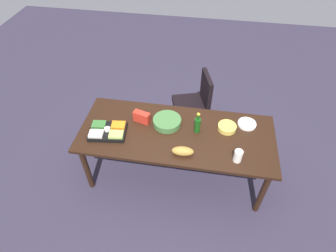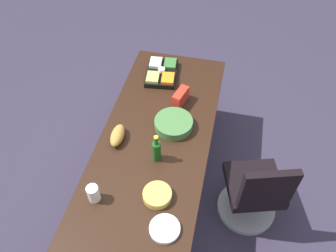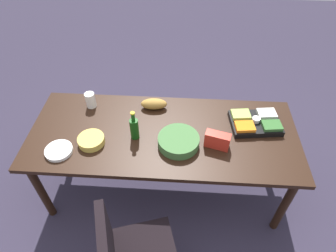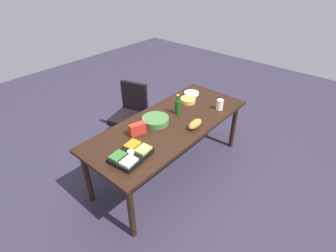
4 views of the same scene
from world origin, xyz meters
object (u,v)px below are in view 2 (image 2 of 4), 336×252
wine_bottle (157,150)px  chip_bowl (157,195)px  conference_table (156,141)px  bread_loaf (118,135)px  mayo_jar (93,193)px  salad_bowl (174,124)px  paper_plate_stack (165,229)px  chip_bag_red (180,97)px  veggie_tray (162,72)px  office_chair (254,194)px

wine_bottle → chip_bowl: size_ratio=1.27×
conference_table → bread_loaf: 0.35m
conference_table → mayo_jar: size_ratio=15.69×
salad_bowl → paper_plate_stack: salad_bowl is taller
wine_bottle → chip_bag_red: bearing=-5.0°
wine_bottle → bread_loaf: size_ratio=1.16×
mayo_jar → paper_plate_stack: size_ratio=0.66×
mayo_jar → chip_bowl: (0.11, -0.45, -0.04)m
wine_bottle → chip_bowl: (-0.35, -0.09, -0.08)m
veggie_tray → bread_loaf: bearing=169.3°
chip_bag_red → bread_loaf: 0.70m
wine_bottle → salad_bowl: wine_bottle is taller
office_chair → chip_bag_red: size_ratio=4.80×
salad_bowl → chip_bag_red: bearing=0.4°
bread_loaf → conference_table: bearing=-70.5°
paper_plate_stack → mayo_jar: bearing=77.7°
bread_loaf → salad_bowl: bearing=-60.7°
chip_bowl → veggie_tray: size_ratio=0.48×
conference_table → wine_bottle: wine_bottle is taller
mayo_jar → bread_loaf: (0.58, 0.01, -0.02)m
veggie_tray → paper_plate_stack: veggie_tray is taller
chip_bowl → veggie_tray: bearing=12.1°
salad_bowl → paper_plate_stack: bearing=-171.6°
mayo_jar → salad_bowl: 0.93m
salad_bowl → mayo_jar: bearing=152.8°
salad_bowl → conference_table: bearing=136.8°
office_chair → chip_bag_red: bearing=54.3°
wine_bottle → chip_bag_red: 0.68m
chip_bowl → mayo_jar: bearing=104.1°
bread_loaf → paper_plate_stack: (-0.71, -0.58, -0.04)m
chip_bowl → veggie_tray: (1.37, 0.29, 0.01)m
conference_table → chip_bag_red: (0.44, -0.12, 0.15)m
salad_bowl → bread_loaf: (-0.24, 0.44, 0.01)m
conference_table → paper_plate_stack: 0.87m
conference_table → chip_bowl: chip_bowl is taller
chip_bowl → wine_bottle: bearing=14.5°
chip_bowl → salad_bowl: bearing=2.3°
office_chair → mayo_jar: (-0.56, 1.23, 0.49)m
mayo_jar → chip_bag_red: bearing=-20.4°
veggie_tray → bread_loaf: (-0.90, 0.17, 0.01)m
wine_bottle → paper_plate_stack: wine_bottle is taller
chip_bowl → bread_loaf: 0.66m
wine_bottle → salad_bowl: size_ratio=0.82×
mayo_jar → veggie_tray: 1.50m
wine_bottle → chip_bowl: wine_bottle is taller
office_chair → salad_bowl: (0.27, 0.80, 0.46)m
salad_bowl → veggie_tray: bearing=22.0°
conference_table → veggie_tray: bearing=10.0°
bread_loaf → paper_plate_stack: bread_loaf is taller
wine_bottle → paper_plate_stack: (-0.59, -0.20, -0.09)m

